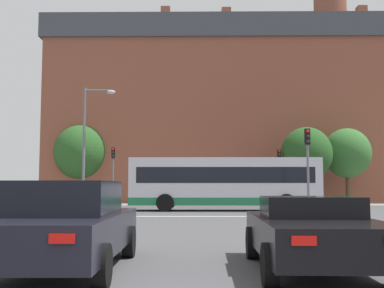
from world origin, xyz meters
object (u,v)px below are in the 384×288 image
pedestrian_walking_west (68,191)px  car_saloon_left (65,225)px  traffic_light_far_right (279,168)px  traffic_light_far_left (113,166)px  pedestrian_walking_east (167,193)px  pedestrian_waiting (190,192)px  street_lamp_junction (89,136)px  bus_crossing_lead (224,183)px  traffic_light_near_right (308,157)px  car_roadster_right (312,232)px

pedestrian_walking_west → car_saloon_left: bearing=-24.7°
traffic_light_far_right → pedestrian_walking_west: 16.26m
traffic_light_far_left → pedestrian_walking_east: (4.01, 0.84, -2.00)m
traffic_light_far_right → pedestrian_waiting: 7.18m
traffic_light_far_left → street_lamp_junction: size_ratio=0.60×
car_saloon_left → bus_crossing_lead: bus_crossing_lead is taller
traffic_light_far_right → traffic_light_near_right: bearing=-93.0°
traffic_light_far_left → street_lamp_junction: (0.03, -8.26, 1.47)m
traffic_light_far_left → traffic_light_near_right: traffic_light_far_left is taller
car_roadster_right → traffic_light_far_right: 27.82m
bus_crossing_lead → traffic_light_far_right: size_ratio=2.65×
pedestrian_walking_west → street_lamp_junction: bearing=-18.2°
traffic_light_far_right → traffic_light_near_right: (-0.62, -12.01, 0.09)m
traffic_light_far_left → street_lamp_junction: street_lamp_junction is taller
pedestrian_waiting → pedestrian_walking_west: size_ratio=0.90×
traffic_light_near_right → bus_crossing_lead: bearing=131.3°
bus_crossing_lead → traffic_light_far_left: traffic_light_far_left is taller
traffic_light_far_right → bus_crossing_lead: bearing=-120.8°
traffic_light_far_right → pedestrian_walking_west: traffic_light_far_right is taller
pedestrian_walking_east → bus_crossing_lead: bearing=155.4°
pedestrian_walking_east → street_lamp_junction: bearing=107.3°
pedestrian_walking_east → car_saloon_left: bearing=131.0°
car_saloon_left → traffic_light_far_right: bearing=72.2°
bus_crossing_lead → traffic_light_far_left: size_ratio=2.53×
traffic_light_far_left → bus_crossing_lead: bearing=-44.5°
traffic_light_near_right → pedestrian_walking_west: traffic_light_near_right is taller
bus_crossing_lead → traffic_light_far_left: bearing=-134.5°
car_roadster_right → pedestrian_walking_east: bearing=99.7°
bus_crossing_lead → traffic_light_near_right: (3.90, -4.43, 1.24)m
car_saloon_left → bus_crossing_lead: (3.90, 19.83, 0.86)m
street_lamp_junction → pedestrian_waiting: street_lamp_junction is taller
car_saloon_left → car_roadster_right: (4.31, -0.02, -0.12)m
bus_crossing_lead → pedestrian_walking_west: size_ratio=6.04×
car_saloon_left → bus_crossing_lead: bearing=78.2°
bus_crossing_lead → pedestrian_walking_west: bearing=-127.5°
traffic_light_far_right → pedestrian_waiting: (-6.69, 1.84, -1.83)m
street_lamp_junction → pedestrian_walking_east: bearing=66.4°
bus_crossing_lead → street_lamp_junction: street_lamp_junction is taller
traffic_light_far_left → traffic_light_far_right: traffic_light_far_left is taller
traffic_light_far_left → pedestrian_waiting: 6.30m
traffic_light_near_right → street_lamp_junction: 12.54m
car_roadster_right → street_lamp_junction: street_lamp_junction is taller
car_roadster_right → traffic_light_far_right: size_ratio=1.08×
pedestrian_waiting → pedestrian_walking_west: pedestrian_walking_west is taller
bus_crossing_lead → traffic_light_far_left: (-7.93, 7.79, 1.26)m
traffic_light_far_right → pedestrian_walking_east: 8.72m
bus_crossing_lead → car_roadster_right: bearing=1.2°
pedestrian_walking_west → car_roadster_right: bearing=-17.0°
traffic_light_far_left → pedestrian_walking_east: size_ratio=2.77×
pedestrian_waiting → pedestrian_walking_east: pedestrian_waiting is taller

